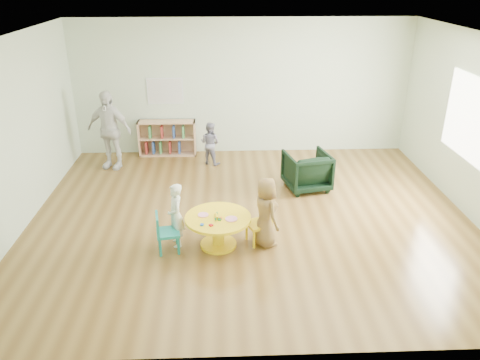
{
  "coord_description": "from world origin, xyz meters",
  "views": [
    {
      "loc": [
        -0.44,
        -6.65,
        3.65
      ],
      "look_at": [
        -0.18,
        -0.3,
        0.78
      ],
      "focal_mm": 35.0,
      "sensor_mm": 36.0,
      "label": 1
    }
  ],
  "objects": [
    {
      "name": "kid_chair_right",
      "position": [
        0.11,
        -0.77,
        0.32
      ],
      "size": [
        0.41,
        0.41,
        0.59
      ],
      "rotation": [
        0.0,
        0.0,
        1.95
      ],
      "color": "yellow",
      "rests_on": "ground"
    },
    {
      "name": "armchair",
      "position": [
        1.08,
        1.02,
        0.35
      ],
      "size": [
        0.88,
        0.9,
        0.69
      ],
      "primitive_type": "imported",
      "rotation": [
        0.0,
        0.0,
        3.36
      ],
      "color": "black",
      "rests_on": "ground"
    },
    {
      "name": "room",
      "position": [
        0.01,
        0.0,
        1.89
      ],
      "size": [
        7.1,
        7.0,
        2.8
      ],
      "color": "brown",
      "rests_on": "ground"
    },
    {
      "name": "bookshelf",
      "position": [
        -1.61,
        2.86,
        0.37
      ],
      "size": [
        1.2,
        0.3,
        0.75
      ],
      "color": "tan",
      "rests_on": "ground"
    },
    {
      "name": "child_left",
      "position": [
        -1.11,
        -0.8,
        0.47
      ],
      "size": [
        0.3,
        0.39,
        0.95
      ],
      "primitive_type": "imported",
      "rotation": [
        0.0,
        0.0,
        -1.33
      ],
      "color": "silver",
      "rests_on": "ground"
    },
    {
      "name": "kid_chair_left",
      "position": [
        -1.26,
        -0.98,
        0.32
      ],
      "size": [
        0.36,
        0.36,
        0.59
      ],
      "rotation": [
        0.0,
        0.0,
        -1.4
      ],
      "color": "teal",
      "rests_on": "ground"
    },
    {
      "name": "alphabet_poster",
      "position": [
        -1.6,
        2.98,
        1.35
      ],
      "size": [
        0.74,
        0.01,
        0.54
      ],
      "color": "white",
      "rests_on": "ground"
    },
    {
      "name": "toddler",
      "position": [
        -0.68,
        2.29,
        0.44
      ],
      "size": [
        0.53,
        0.49,
        0.88
      ],
      "primitive_type": "imported",
      "rotation": [
        0.0,
        0.0,
        2.66
      ],
      "color": "#19183D",
      "rests_on": "ground"
    },
    {
      "name": "adult_caretaker",
      "position": [
        -2.65,
        2.18,
        0.78
      ],
      "size": [
        0.99,
        0.63,
        1.56
      ],
      "primitive_type": "imported",
      "rotation": [
        0.0,
        0.0,
        -0.29
      ],
      "color": "silver",
      "rests_on": "ground"
    },
    {
      "name": "child_right",
      "position": [
        0.16,
        -0.85,
        0.52
      ],
      "size": [
        0.51,
        0.6,
        1.04
      ],
      "primitive_type": "imported",
      "rotation": [
        0.0,
        0.0,
        1.99
      ],
      "color": "gold",
      "rests_on": "ground"
    },
    {
      "name": "activity_table",
      "position": [
        -0.51,
        -0.86,
        0.32
      ],
      "size": [
        0.94,
        0.94,
        0.51
      ],
      "rotation": [
        0.0,
        0.0,
        0.24
      ],
      "color": "yellow",
      "rests_on": "ground"
    }
  ]
}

